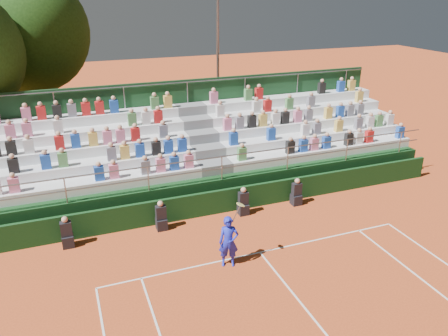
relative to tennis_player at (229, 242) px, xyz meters
name	(u,v)px	position (x,y,z in m)	size (l,w,h in m)	color
ground	(260,252)	(1.27, 0.28, -0.89)	(90.00, 90.00, 0.00)	#C74E21
courtside_wall	(227,200)	(1.27, 3.48, -0.39)	(20.00, 0.15, 1.00)	black
line_officials	(198,211)	(-0.09, 3.03, -0.41)	(9.51, 0.40, 1.19)	black
grandstand	(201,159)	(1.26, 6.72, 0.20)	(20.00, 5.20, 4.40)	black
tennis_player	(229,242)	(0.00, 0.00, 0.00)	(0.90, 0.60, 2.22)	#1B26CC
tree_east	(27,33)	(-5.65, 15.22, 5.33)	(6.52, 6.52, 9.49)	#3D2416
floodlight_mast	(218,54)	(4.26, 12.67, 4.06)	(0.60, 0.25, 8.54)	gray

